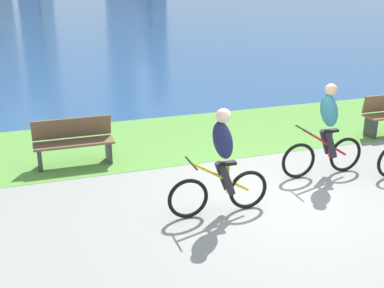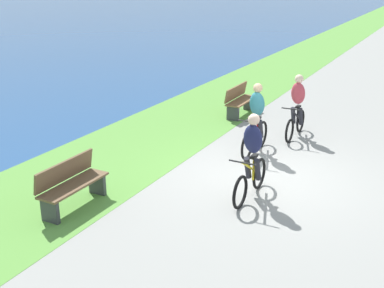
% 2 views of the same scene
% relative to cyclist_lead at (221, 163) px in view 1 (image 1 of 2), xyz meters
% --- Properties ---
extents(ground_plane, '(300.00, 300.00, 0.00)m').
position_rel_cyclist_lead_xyz_m(ground_plane, '(1.05, 0.06, -0.84)').
color(ground_plane, gray).
extents(grass_strip_bayside, '(120.00, 3.25, 0.01)m').
position_rel_cyclist_lead_xyz_m(grass_strip_bayside, '(1.05, 3.66, -0.83)').
color(grass_strip_bayside, '#59933D').
rests_on(grass_strip_bayside, ground).
extents(bay_water_surface, '(300.00, 85.04, 0.00)m').
position_rel_cyclist_lead_xyz_m(bay_water_surface, '(1.05, 47.80, -0.83)').
color(bay_water_surface, navy).
rests_on(bay_water_surface, ground).
extents(cyclist_lead, '(1.63, 0.52, 1.68)m').
position_rel_cyclist_lead_xyz_m(cyclist_lead, '(0.00, 0.00, 0.00)').
color(cyclist_lead, black).
rests_on(cyclist_lead, ground).
extents(cyclist_trailing, '(1.65, 0.52, 1.71)m').
position_rel_cyclist_lead_xyz_m(cyclist_trailing, '(2.35, 0.81, 0.01)').
color(cyclist_trailing, black).
rests_on(cyclist_trailing, ground).
extents(bench_far_along_path, '(1.50, 0.47, 0.90)m').
position_rel_cyclist_lead_xyz_m(bench_far_along_path, '(-1.93, 2.77, -0.39)').
color(bench_far_along_path, brown).
rests_on(bench_far_along_path, ground).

